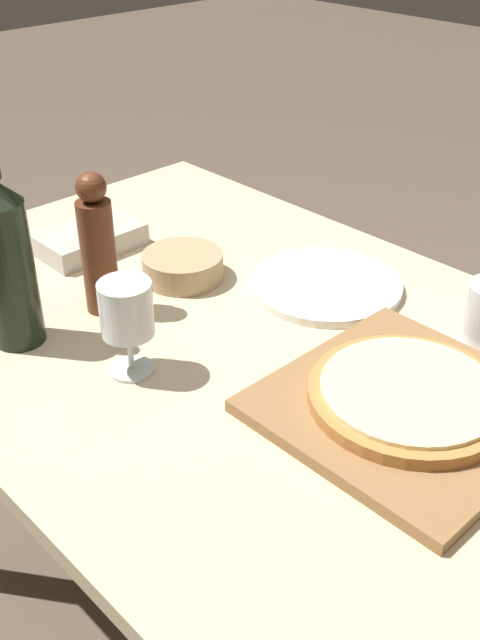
# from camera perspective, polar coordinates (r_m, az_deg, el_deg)

# --- Properties ---
(dining_table) EXTENTS (0.84, 1.37, 0.75)m
(dining_table) POSITION_cam_1_polar(r_m,az_deg,el_deg) (1.17, 1.44, -6.12)
(dining_table) COLOR #CCB78E
(dining_table) RESTS_ON ground_plane
(cutting_board) EXTENTS (0.34, 0.33, 0.02)m
(cutting_board) POSITION_cam_1_polar(r_m,az_deg,el_deg) (1.01, 12.63, -6.48)
(cutting_board) COLOR olive
(cutting_board) RESTS_ON dining_table
(pizza) EXTENTS (0.26, 0.26, 0.02)m
(pizza) POSITION_cam_1_polar(r_m,az_deg,el_deg) (0.99, 12.77, -5.55)
(pizza) COLOR #BC7A3D
(pizza) RESTS_ON cutting_board
(wine_bottle) EXTENTS (0.08, 0.08, 0.32)m
(wine_bottle) POSITION_cam_1_polar(r_m,az_deg,el_deg) (1.11, -17.36, 4.33)
(wine_bottle) COLOR black
(wine_bottle) RESTS_ON dining_table
(pepper_mill) EXTENTS (0.05, 0.05, 0.23)m
(pepper_mill) POSITION_cam_1_polar(r_m,az_deg,el_deg) (1.17, -10.79, 5.49)
(pepper_mill) COLOR #5B2D19
(pepper_mill) RESTS_ON dining_table
(wine_glass) EXTENTS (0.07, 0.07, 0.14)m
(wine_glass) POSITION_cam_1_polar(r_m,az_deg,el_deg) (1.02, -8.64, 0.61)
(wine_glass) COLOR silver
(wine_glass) RESTS_ON dining_table
(small_bowl) EXTENTS (0.14, 0.14, 0.05)m
(small_bowl) POSITION_cam_1_polar(r_m,az_deg,el_deg) (1.28, -4.38, 4.12)
(small_bowl) COLOR tan
(small_bowl) RESTS_ON dining_table
(dinner_plate) EXTENTS (0.26, 0.26, 0.01)m
(dinner_plate) POSITION_cam_1_polar(r_m,az_deg,el_deg) (1.26, 6.54, 2.67)
(dinner_plate) COLOR silver
(dinner_plate) RESTS_ON dining_table
(food_container) EXTENTS (0.19, 0.12, 0.04)m
(food_container) POSITION_cam_1_polar(r_m,az_deg,el_deg) (1.41, -11.43, 6.03)
(food_container) COLOR #BCB7AD
(food_container) RESTS_ON dining_table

